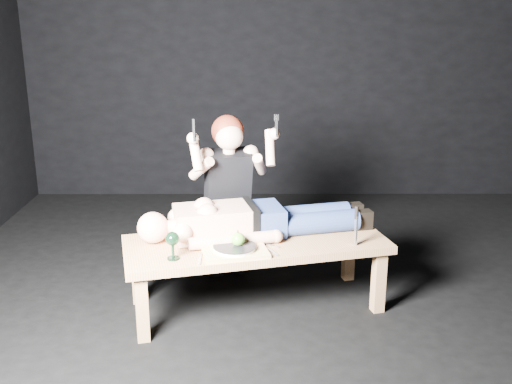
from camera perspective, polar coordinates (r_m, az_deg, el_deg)
ground at (r=3.87m, az=4.01°, el=-11.15°), size 5.00×5.00×0.00m
back_wall at (r=5.92m, az=2.57°, el=13.84°), size 5.00×0.00×5.00m
table at (r=3.81m, az=0.00°, el=-7.80°), size 1.71×0.97×0.45m
lying_man at (r=3.79m, az=0.25°, el=-2.23°), size 1.57×0.80×0.25m
kneeling_woman at (r=4.12m, az=-2.89°, el=-0.27°), size 0.81×0.86×1.20m
serving_tray at (r=3.54m, az=-2.04°, el=-5.62°), size 0.43×0.35×0.02m
plate at (r=3.53m, az=-2.05°, el=-5.31°), size 0.30×0.30×0.02m
apple at (r=3.52m, az=-1.72°, el=-4.50°), size 0.08×0.08×0.08m
goblet at (r=3.46m, az=-7.92°, el=-5.08°), size 0.10×0.10×0.17m
fork_flat at (r=3.47m, az=-5.34°, el=-6.32°), size 0.02×0.17×0.01m
knife_flat at (r=3.56m, az=1.45°, el=-5.62°), size 0.09×0.16×0.01m
spoon_flat at (r=3.66m, az=1.14°, el=-5.01°), size 0.14×0.12×0.01m
carving_knife at (r=3.66m, az=9.49°, el=-3.19°), size 0.04×0.04×0.25m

